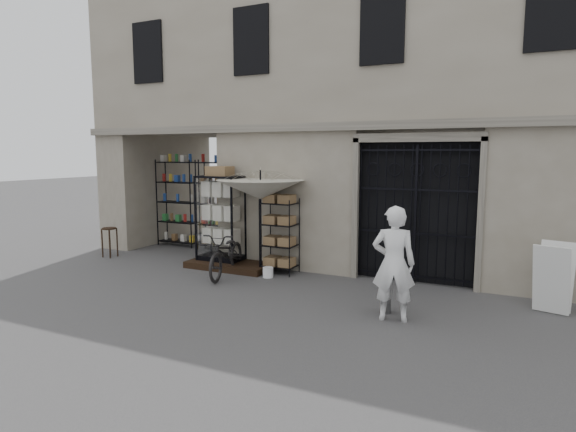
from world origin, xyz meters
The scene contains 15 objects.
ground centered at (0.00, 0.00, 0.00)m, with size 80.00×80.00×0.00m, color black.
main_building centered at (0.00, 4.00, 4.50)m, with size 14.00×4.00×9.00m, color gray.
shop_recess centered at (-4.50, 2.80, 1.50)m, with size 3.00×1.70×3.00m, color black.
shop_shelving centered at (-4.55, 3.30, 1.25)m, with size 2.70×0.50×2.50m, color black.
iron_gate centered at (1.75, 2.28, 1.50)m, with size 2.50×0.21×3.00m.
step_platform centered at (-2.40, 1.55, 0.07)m, with size 2.00×0.90×0.15m, color black.
display_cabinet centered at (-2.71, 1.68, 1.05)m, with size 1.15×0.91×2.17m.
wire_rack centered at (-1.15, 1.68, 0.82)m, with size 0.85×0.70×1.69m.
market_umbrella centered at (-1.54, 1.52, 2.00)m, with size 2.18×2.21×2.78m.
white_bucket centered at (-1.19, 1.21, 0.11)m, with size 0.23×0.23×0.22m, color white.
bicycle centered at (-2.08, 0.96, 0.00)m, with size 0.66×0.99×1.89m, color black.
wooden_stool centered at (-5.87, 1.26, 0.40)m, with size 0.47×0.47×0.77m.
steel_bollard centered at (1.71, 0.01, 0.44)m, with size 0.16×0.16×0.89m, color #535353.
shopkeeper centered at (1.89, -0.28, 0.00)m, with size 0.68×1.87×0.45m, color white.
easel_sign centered at (4.24, 1.24, 0.61)m, with size 0.70×0.76×1.17m.
Camera 1 is at (3.62, -7.80, 2.71)m, focal length 30.00 mm.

